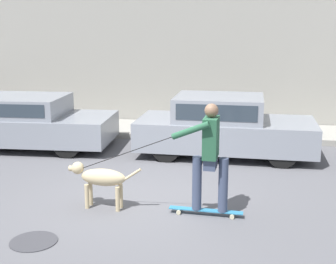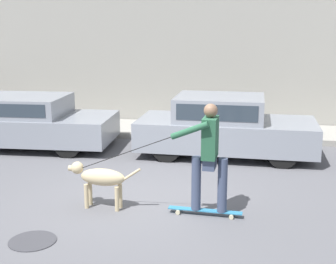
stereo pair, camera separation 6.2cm
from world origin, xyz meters
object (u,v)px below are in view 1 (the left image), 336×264
at_px(parked_car_0, 22,122).
at_px(dog, 100,178).
at_px(parked_car_1, 224,127).
at_px(skateboarder, 210,153).

bearing_deg(parked_car_0, dog, -51.48).
distance_m(parked_car_0, dog, 4.56).
relative_size(parked_car_1, skateboarder, 1.50).
distance_m(dog, skateboarder, 1.80).
bearing_deg(dog, parked_car_0, -44.64).
height_order(dog, skateboarder, skateboarder).
relative_size(parked_car_0, skateboarder, 1.62).
distance_m(parked_car_0, skateboarder, 5.87).
xyz_separation_m(parked_car_1, dog, (-1.83, -3.47, -0.14)).
height_order(parked_car_0, dog, parked_car_0).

